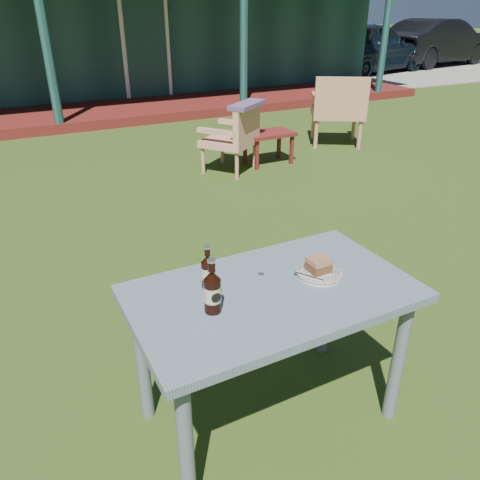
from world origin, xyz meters
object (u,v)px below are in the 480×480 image
cake_slice (319,265)px  side_table (269,137)px  cola_bottle_far (212,291)px  car_far (437,43)px  cafe_table (272,309)px  cola_bottle_near (208,271)px  plate (320,273)px  armchair_right (339,107)px  armchair_left (235,136)px  car_near (368,47)px

cake_slice → side_table: size_ratio=0.15×
cake_slice → cola_bottle_far: size_ratio=0.40×
car_far → cafe_table: (-12.59, -10.39, -0.10)m
car_far → cola_bottle_near: (-12.82, -10.24, 0.08)m
plate → cola_bottle_near: bearing=163.9°
cafe_table → plate: bearing=1.5°
cola_bottle_far → armchair_right: size_ratio=0.24×
car_far → cafe_table: 16.32m
armchair_left → side_table: 0.53m
cake_slice → side_table: cake_slice is taller
plate → cola_bottle_far: (-0.53, -0.03, 0.08)m
armchair_left → side_table: armchair_left is taller
cafe_table → armchair_right: bearing=48.5°
car_far → side_table: bearing=115.0°
side_table → cola_bottle_far: bearing=-123.7°
cola_bottle_near → side_table: size_ratio=0.32×
armchair_right → car_near: bearing=46.1°
car_near → cola_bottle_near: (-9.43, -9.73, 0.08)m
car_near → armchair_right: bearing=123.1°
car_near → side_table: car_near is taller
cola_bottle_near → armchair_right: size_ratio=0.20×
armchair_right → cafe_table: bearing=-131.5°
car_near → cake_slice: (-8.95, -9.86, 0.05)m
armchair_right → side_table: 1.35m
cafe_table → armchair_right: (3.38, 3.82, -0.08)m
cola_bottle_near → armchair_right: (3.61, 3.68, -0.26)m
car_near → cola_bottle_near: car_near is taller
cola_bottle_far → car_near: bearing=46.2°
cake_slice → cola_bottle_near: 0.50m
cafe_table → armchair_left: size_ratio=1.54×
plate → armchair_right: size_ratio=0.21×
plate → cola_bottle_near: 0.50m
car_far → cafe_table: bearing=121.4°
cafe_table → plate: 0.27m
cafe_table → armchair_left: (1.56, 3.43, -0.18)m
cafe_table → cola_bottle_far: size_ratio=5.21×
car_far → cola_bottle_near: car_far is taller
plate → cake_slice: 0.04m
cola_bottle_near → plate: bearing=-16.1°
car_far → cake_slice: size_ratio=47.50×
cola_bottle_near → cola_bottle_far: (-0.06, -0.17, 0.01)m
cake_slice → cola_bottle_far: (-0.54, -0.05, 0.05)m
car_far → armchair_left: (-11.03, -6.96, -0.29)m
car_near → cafe_table: bearing=124.0°
car_far → cola_bottle_far: (-12.88, -10.41, 0.09)m
car_far → armchair_right: size_ratio=4.56×
car_far → cake_slice: bearing=121.9°
armchair_left → armchair_right: bearing=12.2°
cola_bottle_near → armchair_left: cola_bottle_near is taller
cake_slice → cola_bottle_near: bearing=165.6°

